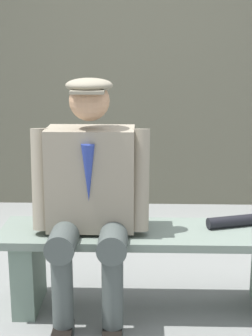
# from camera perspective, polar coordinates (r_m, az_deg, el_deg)

# --- Properties ---
(ground_plane) EXTENTS (30.00, 30.00, 0.00)m
(ground_plane) POSITION_cam_1_polar(r_m,az_deg,el_deg) (3.00, 2.48, -15.37)
(ground_plane) COLOR gray
(bench) EXTENTS (1.64, 0.42, 0.47)m
(bench) POSITION_cam_1_polar(r_m,az_deg,el_deg) (2.86, 2.54, -9.85)
(bench) COLOR slate
(bench) RESTS_ON ground
(seated_man) EXTENTS (0.64, 0.59, 1.29)m
(seated_man) POSITION_cam_1_polar(r_m,az_deg,el_deg) (2.68, -4.06, -2.44)
(seated_man) COLOR gray
(seated_man) RESTS_ON ground
(rolled_magazine) EXTENTS (0.29, 0.14, 0.06)m
(rolled_magazine) POSITION_cam_1_polar(r_m,az_deg,el_deg) (2.90, 11.78, -5.89)
(rolled_magazine) COLOR black
(rolled_magazine) RESTS_ON bench
(stadium_wall) EXTENTS (12.00, 0.24, 1.97)m
(stadium_wall) POSITION_cam_1_polar(r_m,az_deg,el_deg) (4.69, 2.27, 7.98)
(stadium_wall) COLOR #5C5A4A
(stadium_wall) RESTS_ON ground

